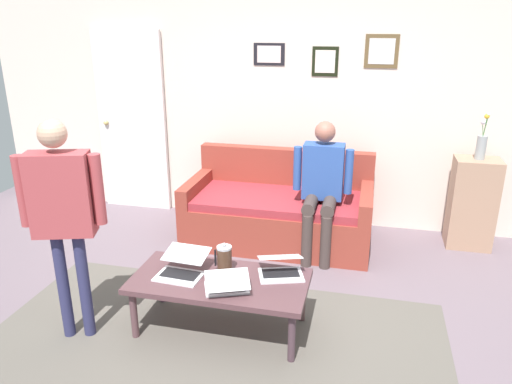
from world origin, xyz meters
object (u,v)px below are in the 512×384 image
laptop_left (227,285)px  interior_door (132,123)px  coffee_table (220,284)px  flower_vase (482,144)px  person_standing (62,204)px  french_press (224,259)px  side_shelf (472,203)px  laptop_center (182,268)px  couch (279,212)px  laptop_right (280,269)px  person_seated (322,182)px

laptop_left → interior_door: bearing=-51.7°
interior_door → coffee_table: interior_door is taller
laptop_left → flower_vase: bearing=-132.6°
interior_door → person_standing: size_ratio=1.31×
french_press → side_shelf: 2.68m
person_standing → laptop_center: bearing=-155.5°
couch → french_press: couch is taller
side_shelf → interior_door: bearing=-3.8°
person_standing → coffee_table: bearing=-162.5°
couch → french_press: bearing=85.5°
laptop_left → laptop_right: size_ratio=0.95×
interior_door → flower_vase: 3.72m
interior_door → french_press: size_ratio=9.04×
laptop_left → laptop_right: bearing=-135.6°
couch → laptop_right: (-0.29, 1.45, 0.15)m
laptop_center → french_press: french_press is taller
laptop_left → coffee_table: bearing=-55.3°
laptop_left → laptop_right: laptop_right is taller
coffee_table → french_press: 0.18m
interior_door → person_standing: interior_door is taller
couch → flower_vase: 2.03m
couch → laptop_right: bearing=101.2°
laptop_center → person_seated: person_seated is taller
french_press → flower_vase: bearing=-137.8°
laptop_left → laptop_center: bearing=-20.5°
laptop_right → person_standing: size_ratio=0.25×
couch → laptop_left: couch is taller
flower_vase → side_shelf: bearing=58.1°
coffee_table → french_press: bearing=-90.8°
interior_door → french_press: bearing=130.1°
interior_door → couch: 2.05m
interior_door → flower_vase: bearing=176.2°
couch → french_press: (0.12, 1.50, 0.21)m
couch → laptop_right: couch is taller
couch → coffee_table: size_ratio=1.46×
french_press → person_standing: bearing=23.5°
coffee_table → side_shelf: 2.76m
couch → person_seated: 0.65m
laptop_right → person_standing: bearing=18.9°
french_press → person_standing: 1.17m
laptop_right → side_shelf: bearing=-132.0°
laptop_center → side_shelf: side_shelf is taller
french_press → person_standing: size_ratio=0.14×
coffee_table → laptop_right: size_ratio=3.23×
side_shelf → person_standing: (2.95, 2.22, 0.55)m
flower_vase → person_seated: 1.55m
flower_vase → person_seated: size_ratio=0.34×
interior_door → flower_vase: size_ratio=4.65×
french_press → laptop_center: bearing=21.2°
coffee_table → side_shelf: (-1.99, -1.92, 0.08)m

